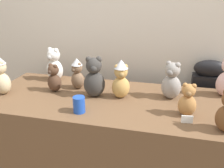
# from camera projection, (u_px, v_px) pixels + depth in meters

# --- Properties ---
(wall_back) EXTENTS (7.00, 0.08, 2.60)m
(wall_back) POSITION_uv_depth(u_px,v_px,m) (128.00, 13.00, 2.13)
(wall_back) COLOR silver
(wall_back) RESTS_ON ground_plane
(display_table) EXTENTS (1.93, 0.78, 0.73)m
(display_table) POSITION_uv_depth(u_px,v_px,m) (112.00, 139.00, 1.89)
(display_table) COLOR brown
(display_table) RESTS_ON ground_plane
(instrument_case) EXTENTS (0.28, 0.13, 0.94)m
(instrument_case) POSITION_uv_depth(u_px,v_px,m) (204.00, 108.00, 2.16)
(instrument_case) COLOR black
(instrument_case) RESTS_ON ground_plane
(teddy_bear_ash) EXTENTS (0.18, 0.17, 0.29)m
(teddy_bear_ash) POSITION_uv_depth(u_px,v_px,m) (171.00, 82.00, 1.72)
(teddy_bear_ash) COLOR gray
(teddy_bear_ash) RESTS_ON display_table
(teddy_bear_cocoa) EXTENTS (0.14, 0.13, 0.23)m
(teddy_bear_cocoa) POSITION_uv_depth(u_px,v_px,m) (54.00, 79.00, 1.86)
(teddy_bear_cocoa) COLOR #4C3323
(teddy_bear_cocoa) RESTS_ON display_table
(teddy_bear_caramel) EXTENTS (0.12, 0.11, 0.22)m
(teddy_bear_caramel) POSITION_uv_depth(u_px,v_px,m) (188.00, 101.00, 1.49)
(teddy_bear_caramel) COLOR #B27A42
(teddy_bear_caramel) RESTS_ON display_table
(teddy_bear_snow) EXTENTS (0.18, 0.17, 0.30)m
(teddy_bear_snow) POSITION_uv_depth(u_px,v_px,m) (54.00, 65.00, 2.08)
(teddy_bear_snow) COLOR white
(teddy_bear_snow) RESTS_ON display_table
(teddy_bear_mocha) EXTENTS (0.15, 0.14, 0.26)m
(teddy_bear_mocha) POSITION_uv_depth(u_px,v_px,m) (77.00, 74.00, 1.91)
(teddy_bear_mocha) COLOR #7F6047
(teddy_bear_mocha) RESTS_ON display_table
(teddy_bear_sand) EXTENTS (0.17, 0.15, 0.31)m
(teddy_bear_sand) POSITION_uv_depth(u_px,v_px,m) (1.00, 75.00, 1.79)
(teddy_bear_sand) COLOR #CCB78E
(teddy_bear_sand) RESTS_ON display_table
(teddy_bear_honey) EXTENTS (0.16, 0.15, 0.30)m
(teddy_bear_honey) POSITION_uv_depth(u_px,v_px,m) (121.00, 80.00, 1.73)
(teddy_bear_honey) COLOR tan
(teddy_bear_honey) RESTS_ON display_table
(teddy_bear_charcoal) EXTENTS (0.19, 0.17, 0.32)m
(teddy_bear_charcoal) POSITION_uv_depth(u_px,v_px,m) (94.00, 78.00, 1.75)
(teddy_bear_charcoal) COLOR #383533
(teddy_bear_charcoal) RESTS_ON display_table
(party_cup_blue) EXTENTS (0.08, 0.08, 0.11)m
(party_cup_blue) POSITION_uv_depth(u_px,v_px,m) (79.00, 105.00, 1.55)
(party_cup_blue) COLOR blue
(party_cup_blue) RESTS_ON display_table
(name_card_front_left) EXTENTS (0.07, 0.02, 0.05)m
(name_card_front_left) POSITION_uv_depth(u_px,v_px,m) (187.00, 119.00, 1.43)
(name_card_front_left) COLOR white
(name_card_front_left) RESTS_ON display_table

